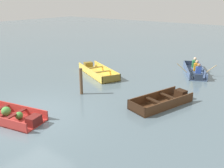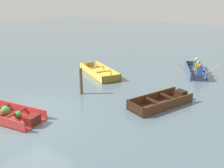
{
  "view_description": "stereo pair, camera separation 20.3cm",
  "coord_description": "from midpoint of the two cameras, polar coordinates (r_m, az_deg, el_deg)",
  "views": [
    {
      "loc": [
        7.87,
        -4.94,
        4.28
      ],
      "look_at": [
        0.89,
        4.12,
        0.35
      ],
      "focal_mm": 40.0,
      "sensor_mm": 36.0,
      "label": 1
    },
    {
      "loc": [
        8.03,
        -4.81,
        4.28
      ],
      "look_at": [
        0.89,
        4.12,
        0.35
      ],
      "focal_mm": 40.0,
      "sensor_mm": 36.0,
      "label": 2
    }
  ],
  "objects": [
    {
      "name": "ground_plane",
      "position": [
        10.26,
        -19.03,
        -6.82
      ],
      "size": [
        80.0,
        80.0,
        0.0
      ],
      "primitive_type": "plane",
      "color": "slate"
    },
    {
      "name": "rowboat_slate_blue_with_crew",
      "position": [
        15.6,
        18.08,
        2.95
      ],
      "size": [
        2.44,
        3.3,
        0.93
      ],
      "color": "#475B7F",
      "rests_on": "ground"
    },
    {
      "name": "mooring_post",
      "position": [
        11.69,
        -7.58,
        0.6
      ],
      "size": [
        0.15,
        0.15,
        1.26
      ],
      "primitive_type": "cylinder",
      "color": "brown",
      "rests_on": "ground"
    },
    {
      "name": "skiff_yellow_mid_moored",
      "position": [
        14.95,
        -3.82,
        2.85
      ],
      "size": [
        3.62,
        2.5,
        0.41
      ],
      "color": "#E5BC47",
      "rests_on": "ground"
    },
    {
      "name": "dinghy_red_foreground",
      "position": [
        10.2,
        -23.15,
        -6.61
      ],
      "size": [
        3.17,
        1.78,
        0.39
      ],
      "color": "#AD2D28",
      "rests_on": "ground"
    },
    {
      "name": "skiff_dark_varnish_near_moored",
      "position": [
        10.84,
        11.17,
        -3.84
      ],
      "size": [
        1.82,
        3.02,
        0.41
      ],
      "color": "#4C2D19",
      "rests_on": "ground"
    }
  ]
}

